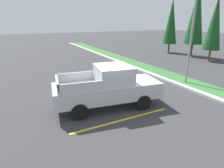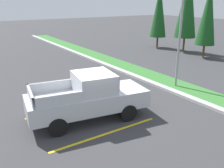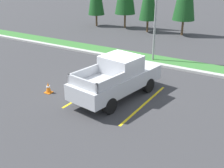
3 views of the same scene
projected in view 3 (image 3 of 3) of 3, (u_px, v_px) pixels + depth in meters
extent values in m
plane|color=#38383A|center=(124.00, 92.00, 15.04)|extent=(120.00, 120.00, 0.00)
cube|color=yellow|center=(92.00, 90.00, 15.27)|extent=(0.12, 4.80, 0.01)
cube|color=yellow|center=(144.00, 104.00, 13.77)|extent=(0.12, 4.80, 0.01)
cube|color=#B2B2AD|center=(161.00, 65.00, 18.94)|extent=(56.00, 0.40, 0.15)
cube|color=#387533|center=(167.00, 61.00, 19.82)|extent=(56.00, 1.80, 0.06)
cylinder|color=black|center=(123.00, 78.00, 15.98)|extent=(0.39, 0.79, 0.76)
cylinder|color=black|center=(148.00, 85.00, 14.96)|extent=(0.39, 0.79, 0.76)
cylinder|color=black|center=(83.00, 95.00, 13.80)|extent=(0.39, 0.79, 0.76)
cylinder|color=black|center=(110.00, 106.00, 12.78)|extent=(0.39, 0.79, 0.76)
cube|color=silver|center=(117.00, 81.00, 14.18)|extent=(2.68, 5.43, 0.76)
cube|color=silver|center=(121.00, 64.00, 14.09)|extent=(1.99, 1.85, 0.84)
cube|color=#2D3842|center=(131.00, 59.00, 14.64)|extent=(1.61, 0.31, 0.63)
cube|color=silver|center=(84.00, 73.00, 13.44)|extent=(0.39, 1.89, 0.44)
cube|color=silver|center=(111.00, 82.00, 12.43)|extent=(0.39, 1.89, 0.44)
cube|color=silver|center=(82.00, 84.00, 12.30)|extent=(1.79, 0.38, 0.44)
cube|color=silver|center=(146.00, 72.00, 16.07)|extent=(1.81, 0.44, 0.28)
cylinder|color=gray|center=(156.00, 8.00, 18.75)|extent=(0.14, 0.14, 7.21)
cylinder|color=brown|center=(97.00, 20.00, 31.34)|extent=(0.20, 0.20, 1.22)
cylinder|color=brown|center=(125.00, 21.00, 30.28)|extent=(0.20, 0.20, 1.48)
cylinder|color=brown|center=(147.00, 26.00, 28.43)|extent=(0.20, 0.20, 1.20)
cylinder|color=brown|center=(182.00, 28.00, 27.09)|extent=(0.20, 0.20, 1.44)
cube|color=orange|center=(49.00, 92.00, 14.99)|extent=(0.36, 0.36, 0.04)
cone|color=orange|center=(48.00, 87.00, 14.88)|extent=(0.28, 0.28, 0.56)
cylinder|color=white|center=(48.00, 87.00, 14.87)|extent=(0.19, 0.19, 0.07)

